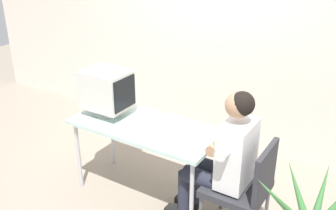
% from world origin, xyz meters
% --- Properties ---
extents(ground_plane, '(12.00, 12.00, 0.00)m').
position_xyz_m(ground_plane, '(0.00, 0.00, 0.00)').
color(ground_plane, gray).
extents(wall_back, '(8.00, 0.10, 3.00)m').
position_xyz_m(wall_back, '(0.30, 1.40, 1.50)').
color(wall_back, beige).
rests_on(wall_back, ground_plane).
extents(desk, '(1.37, 0.63, 0.74)m').
position_xyz_m(desk, '(0.00, 0.00, 0.69)').
color(desk, '#B7B7BC').
rests_on(desk, ground_plane).
extents(crt_monitor, '(0.43, 0.34, 0.43)m').
position_xyz_m(crt_monitor, '(-0.43, 0.00, 0.99)').
color(crt_monitor, silver).
rests_on(crt_monitor, desk).
extents(keyboard, '(0.16, 0.45, 0.03)m').
position_xyz_m(keyboard, '(-0.11, 0.04, 0.76)').
color(keyboard, silver).
rests_on(keyboard, desk).
extents(office_chair, '(0.48, 0.48, 0.86)m').
position_xyz_m(office_chair, '(0.98, -0.04, 0.48)').
color(office_chair, '#4C4C51').
rests_on(office_chair, ground_plane).
extents(person_seated, '(0.70, 0.57, 1.26)m').
position_xyz_m(person_seated, '(0.79, -0.04, 0.69)').
color(person_seated, silver).
rests_on(person_seated, ground_plane).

